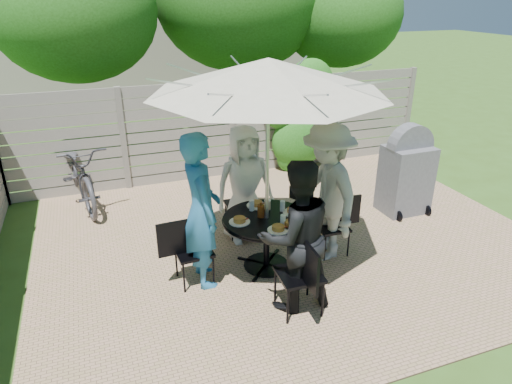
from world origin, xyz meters
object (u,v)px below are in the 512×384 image
object	(u,v)px
glass_back	(252,205)
plate_left	(240,221)
plate_back	(256,204)
bicycle	(79,173)
person_right	(326,192)
glass_front	(283,220)
chair_right	(332,237)
person_front	(296,237)
glass_right	(282,206)
chair_left	(193,264)
plate_extra	(290,224)
chair_front	(299,289)
plate_front	(278,229)
bbq_grill	(406,173)
person_back	(244,184)
syrup_jug	(261,211)
chair_back	(242,216)
umbrella	(268,76)
plate_right	(293,211)
patio_table	(267,233)
person_left	(201,211)
coffee_cup	(268,205)

from	to	relation	value
glass_back	plate_left	bearing A→B (deg)	-133.93
plate_back	bicycle	world-z (taller)	bicycle
person_right	glass_front	xyz separation A→B (m)	(-0.72, -0.27, -0.14)
bicycle	chair_right	bearing A→B (deg)	-53.36
person_front	glass_right	bearing A→B (deg)	-105.52
chair_left	bicycle	distance (m)	3.16
chair_left	plate_extra	distance (m)	1.28
plate_left	chair_front	bearing A→B (deg)	-69.06
chair_right	plate_front	bearing A→B (deg)	23.91
person_front	bbq_grill	size ratio (longest dim) A/B	1.20
person_back	glass_back	xyz separation A→B (m)	(-0.10, -0.57, -0.05)
syrup_jug	bbq_grill	world-z (taller)	bbq_grill
bbq_grill	chair_back	bearing A→B (deg)	175.04
umbrella	plate_extra	world-z (taller)	umbrella
plate_right	syrup_jug	xyz separation A→B (m)	(-0.42, 0.05, 0.06)
umbrella	person_back	distance (m)	1.82
person_back	syrup_jug	size ratio (longest dim) A/B	10.57
patio_table	person_left	distance (m)	0.95
glass_back	plate_front	bearing A→B (deg)	-79.82
plate_left	plate_front	world-z (taller)	same
glass_back	glass_right	size ratio (longest dim) A/B	1.00
bbq_grill	chair_front	bearing A→B (deg)	-147.72
plate_right	glass_front	bearing A→B (deg)	-133.93
chair_back	bbq_grill	world-z (taller)	bbq_grill
umbrella	chair_front	xyz separation A→B (m)	(0.01, -0.97, -2.17)
glass_right	syrup_jug	bearing A→B (deg)	-169.69
syrup_jug	bicycle	size ratio (longest dim) A/B	0.08
plate_back	glass_right	distance (m)	0.37
syrup_jug	bbq_grill	size ratio (longest dim) A/B	0.11
patio_table	plate_extra	bearing A→B (deg)	-58.47
person_left	plate_extra	xyz separation A→B (m)	(1.01, -0.29, -0.21)
plate_front	plate_extra	bearing A→B (deg)	19.00
plate_left	bbq_grill	xyz separation A→B (m)	(3.04, 0.77, -0.08)
chair_right	coffee_cup	world-z (taller)	coffee_cup
person_right	plate_back	distance (m)	0.92
chair_right	glass_right	size ratio (longest dim) A/B	5.95
person_back	plate_back	world-z (taller)	person_back
patio_table	plate_front	bearing A→B (deg)	-89.43
plate_back	syrup_jug	size ratio (longest dim) A/B	1.62
person_back	person_left	size ratio (longest dim) A/B	0.88
plate_front	glass_front	distance (m)	0.15
chair_back	coffee_cup	distance (m)	0.90
plate_extra	glass_front	bearing A→B (deg)	152.30
person_front	bicycle	xyz separation A→B (m)	(-2.21, 3.72, -0.33)
bbq_grill	plate_front	bearing A→B (deg)	-157.88
bicycle	glass_front	bearing A→B (deg)	-64.81
person_front	chair_right	xyz separation A→B (m)	(0.96, 0.84, -0.63)
chair_back	person_front	world-z (taller)	person_front
chair_back	glass_front	size ratio (longest dim) A/B	6.81
coffee_cup	chair_right	bearing A→B (deg)	-13.77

